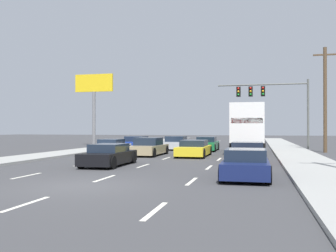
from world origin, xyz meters
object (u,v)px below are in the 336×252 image
at_px(traffic_signal_mast, 265,96).
at_px(roadside_billboard, 94,94).
at_px(box_truck, 248,126).
at_px(car_maroon, 248,153).
at_px(car_yellow, 194,149).
at_px(utility_pole_mid, 325,98).
at_px(car_green, 207,144).
at_px(car_black, 109,155).
at_px(car_silver, 177,143).
at_px(car_white, 112,147).
at_px(car_navy, 246,164).
at_px(car_blue, 137,143).
at_px(car_tan, 148,147).

distance_m(traffic_signal_mast, roadside_billboard, 18.19).
relative_size(box_truck, car_maroon, 1.87).
height_order(car_yellow, utility_pole_mid, utility_pole_mid).
xyz_separation_m(car_green, box_truck, (3.53, -2.69, 1.55)).
bearing_deg(car_black, box_truck, 59.24).
bearing_deg(car_silver, car_white, -115.56).
bearing_deg(box_truck, car_navy, -88.90).
height_order(box_truck, car_navy, box_truck).
bearing_deg(roadside_billboard, car_green, -23.41).
xyz_separation_m(car_black, car_green, (3.23, 14.05, 0.03)).
bearing_deg(car_white, roadside_billboard, 120.26).
relative_size(car_silver, box_truck, 0.56).
relative_size(car_white, car_maroon, 0.95).
bearing_deg(box_truck, car_silver, 148.46).
distance_m(car_white, car_navy, 15.23).
relative_size(car_maroon, roadside_billboard, 0.56).
relative_size(car_blue, car_silver, 1.01).
height_order(box_truck, roadside_billboard, roadside_billboard).
bearing_deg(car_silver, car_maroon, -61.03).
xyz_separation_m(car_blue, traffic_signal_mast, (11.49, 4.73, 4.55)).
height_order(car_white, car_maroon, car_maroon).
relative_size(car_blue, car_tan, 1.02).
bearing_deg(car_green, car_yellow, -90.01).
bearing_deg(utility_pole_mid, car_black, -132.47).
bearing_deg(traffic_signal_mast, car_yellow, -112.98).
height_order(car_blue, car_navy, car_blue).
height_order(car_white, car_tan, car_tan).
bearing_deg(box_truck, traffic_signal_mast, 79.39).
bearing_deg(car_navy, car_yellow, 109.84).
relative_size(car_green, traffic_signal_mast, 0.50).
xyz_separation_m(car_navy, utility_pole_mid, (5.73, 17.15, 3.84)).
bearing_deg(box_truck, car_black, -120.76).
xyz_separation_m(car_blue, car_green, (6.50, -0.37, -0.00)).
bearing_deg(car_blue, car_navy, -59.65).
relative_size(car_green, box_truck, 0.51).
height_order(car_silver, utility_pole_mid, utility_pole_mid).
height_order(car_blue, car_white, car_blue).
bearing_deg(car_blue, traffic_signal_mast, 22.35).
distance_m(car_blue, car_white, 6.31).
relative_size(car_white, car_yellow, 0.92).
xyz_separation_m(car_white, traffic_signal_mast, (11.38, 11.03, 4.58)).
height_order(car_green, traffic_signal_mast, traffic_signal_mast).
bearing_deg(traffic_signal_mast, car_blue, -157.65).
bearing_deg(utility_pole_mid, car_white, -159.86).
bearing_deg(car_maroon, car_yellow, 132.54).
bearing_deg(car_tan, utility_pole_mid, 26.29).
height_order(car_black, utility_pole_mid, utility_pole_mid).
relative_size(car_tan, car_yellow, 1.00).
bearing_deg(car_yellow, traffic_signal_mast, 67.02).
bearing_deg(car_navy, car_black, 155.57).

